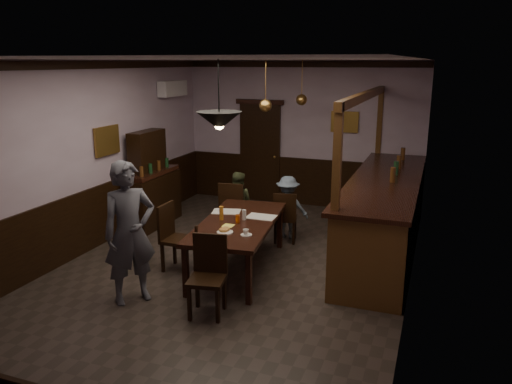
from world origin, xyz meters
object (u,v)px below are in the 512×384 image
at_px(chair_far_right, 285,215).
at_px(pendant_brass_mid, 266,106).
at_px(soda_can, 238,219).
at_px(chair_near, 208,271).
at_px(sideboard, 151,188).
at_px(person_standing, 130,233).
at_px(pendant_brass_far, 301,100).
at_px(person_seated_right, 288,207).
at_px(coffee_cup, 246,232).
at_px(chair_side, 173,234).
at_px(chair_far_left, 233,208).
at_px(person_seated_left, 237,203).
at_px(pendant_iron, 219,121).
at_px(dining_table, 238,225).
at_px(bar_counter, 385,212).

bearing_deg(chair_far_right, pendant_brass_mid, 15.41).
bearing_deg(soda_can, chair_near, -84.32).
relative_size(chair_near, sideboard, 0.55).
height_order(person_standing, pendant_brass_far, pendant_brass_far).
height_order(person_seated_right, coffee_cup, person_seated_right).
bearing_deg(chair_side, chair_far_left, -11.23).
bearing_deg(chair_far_left, person_seated_right, -162.79).
distance_m(person_seated_left, soda_can, 1.72).
bearing_deg(pendant_iron, coffee_cup, 47.39).
distance_m(dining_table, bar_counter, 2.48).
height_order(dining_table, bar_counter, bar_counter).
relative_size(coffee_cup, pendant_brass_mid, 0.10).
height_order(chair_far_left, soda_can, chair_far_left).
relative_size(dining_table, chair_side, 2.34).
height_order(person_seated_left, pendant_brass_mid, pendant_brass_mid).
bearing_deg(pendant_brass_mid, bar_counter, 12.74).
bearing_deg(pendant_iron, soda_can, 95.38).
height_order(chair_near, person_seated_left, person_seated_left).
height_order(chair_near, person_standing, person_standing).
bearing_deg(bar_counter, chair_side, -145.92).
bearing_deg(person_seated_left, dining_table, 105.04).
bearing_deg(pendant_brass_far, person_seated_right, -86.28).
relative_size(person_seated_left, soda_can, 9.34).
relative_size(coffee_cup, pendant_iron, 0.10).
bearing_deg(soda_can, sideboard, 147.92).
bearing_deg(chair_side, pendant_brass_mid, -31.38).
bearing_deg(person_standing, person_seated_right, 16.37).
relative_size(pendant_iron, pendant_brass_mid, 1.03).
distance_m(chair_far_left, sideboard, 1.73).
xyz_separation_m(person_seated_left, pendant_brass_mid, (0.63, -0.32, 1.74)).
bearing_deg(coffee_cup, soda_can, 116.95).
distance_m(chair_near, pendant_brass_mid, 3.05).
relative_size(chair_far_left, chair_near, 1.03).
bearing_deg(sideboard, person_seated_right, 4.68).
bearing_deg(pendant_brass_far, soda_can, -93.77).
xyz_separation_m(chair_far_left, chair_near, (0.74, -2.52, -0.02)).
relative_size(chair_side, pendant_brass_mid, 1.22).
xyz_separation_m(chair_far_right, soda_can, (-0.28, -1.41, 0.33)).
bearing_deg(bar_counter, chair_far_right, -170.31).
distance_m(chair_far_left, coffee_cup, 1.99).
distance_m(chair_far_left, bar_counter, 2.52).
distance_m(chair_far_right, person_seated_left, 0.95).
distance_m(pendant_brass_mid, pendant_brass_far, 1.42).
xyz_separation_m(coffee_cup, pendant_brass_far, (-0.13, 3.11, 1.50)).
bearing_deg(sideboard, coffee_cup, -36.02).
bearing_deg(pendant_brass_mid, sideboard, 174.69).
xyz_separation_m(dining_table, person_seated_right, (0.27, 1.59, -0.14)).
bearing_deg(dining_table, chair_side, -161.73).
relative_size(chair_far_left, coffee_cup, 12.51).
bearing_deg(coffee_cup, dining_table, 114.78).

